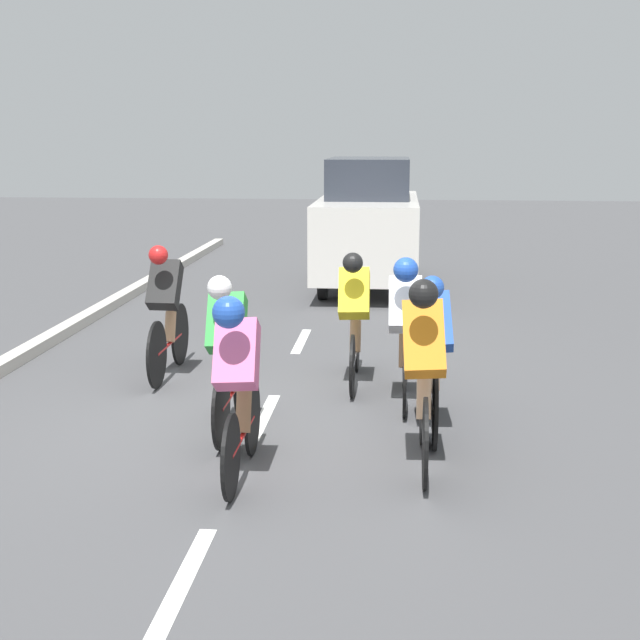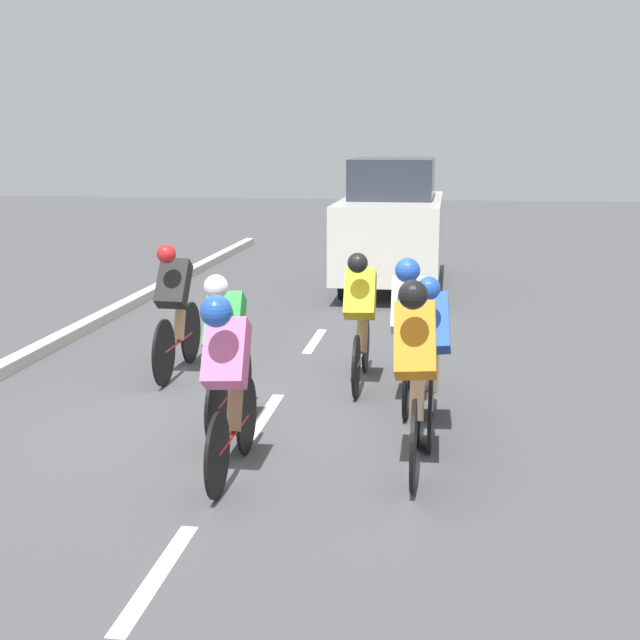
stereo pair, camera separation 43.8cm
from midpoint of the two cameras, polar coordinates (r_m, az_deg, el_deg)
ground_plane at (r=8.33m, az=-2.39°, el=-6.65°), size 60.00×60.00×0.00m
lane_stripe_near at (r=5.67m, az=-8.13°, el=-15.91°), size 0.12×1.40×0.01m
lane_stripe_mid at (r=8.55m, az=-2.09°, el=-6.13°), size 0.12×1.40×0.01m
lane_stripe_far at (r=11.60m, az=0.75°, el=-1.34°), size 0.12×1.40×0.01m
cyclist_yellow at (r=9.40m, az=3.94°, el=0.28°), size 0.33×1.67×1.46m
cyclist_white at (r=8.75m, az=7.09°, el=-0.37°), size 0.33×1.66×1.50m
cyclist_orange at (r=7.05m, az=7.90°, el=-3.20°), size 0.35×1.71×1.57m
cyclist_pink at (r=6.83m, az=-4.11°, el=-3.77°), size 0.35×1.60×1.49m
cyclist_green at (r=7.92m, az=-4.44°, el=-1.90°), size 0.34×1.65×1.47m
cyclist_black at (r=9.90m, az=-8.01°, el=0.78°), size 0.33×1.73×1.50m
cyclist_blue at (r=7.90m, az=8.70°, el=-2.11°), size 0.36×1.69×1.47m
support_car at (r=15.72m, az=5.43°, el=6.15°), size 1.70×4.27×2.24m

